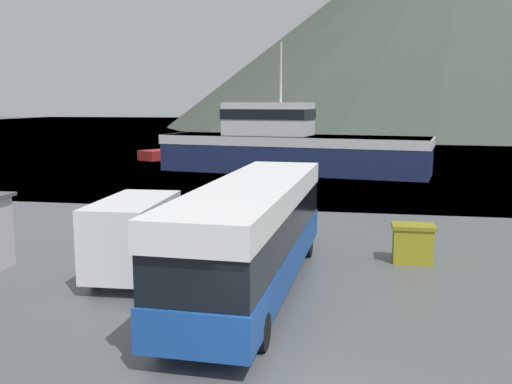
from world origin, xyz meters
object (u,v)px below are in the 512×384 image
object	(u,v)px
delivery_van	(140,233)
fishing_boat	(289,145)
tour_bus	(254,230)
small_boat	(168,154)
storage_bin	(413,243)

from	to	relation	value
delivery_van	fishing_boat	bearing A→B (deg)	85.00
tour_bus	small_boat	distance (m)	42.15
delivery_van	small_boat	distance (m)	39.77
tour_bus	delivery_van	xyz separation A→B (m)	(-4.08, 1.02, -0.51)
small_boat	storage_bin	bearing A→B (deg)	151.82
delivery_van	fishing_boat	xyz separation A→B (m)	(1.48, 28.93, 0.84)
tour_bus	delivery_van	distance (m)	4.23
fishing_boat	storage_bin	world-z (taller)	fishing_boat
delivery_van	fishing_boat	size ratio (longest dim) A/B	0.27
delivery_van	storage_bin	size ratio (longest dim) A/B	4.01
storage_bin	small_boat	xyz separation A→B (m)	(-21.21, 34.91, -0.22)
tour_bus	delivery_van	bearing A→B (deg)	168.21
tour_bus	fishing_boat	world-z (taller)	fishing_boat
tour_bus	delivery_van	world-z (taller)	tour_bus
tour_bus	fishing_boat	xyz separation A→B (m)	(-2.60, 29.95, 0.33)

